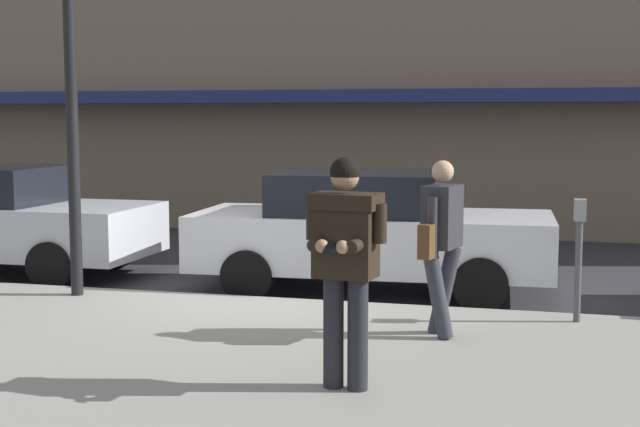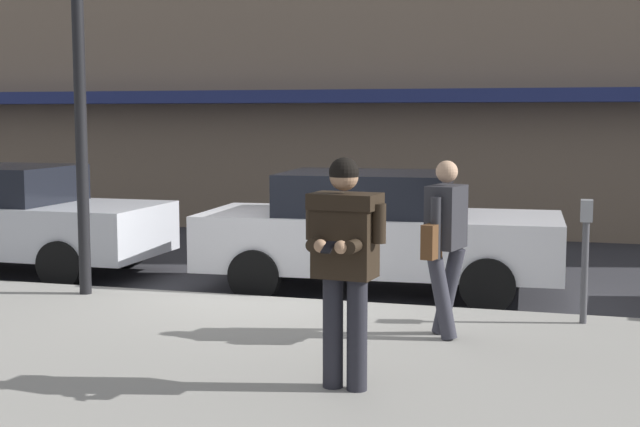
# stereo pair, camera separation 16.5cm
# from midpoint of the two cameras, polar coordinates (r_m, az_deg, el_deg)

# --- Properties ---
(ground_plane) EXTENTS (80.00, 80.00, 0.00)m
(ground_plane) POSITION_cam_midpoint_polar(r_m,az_deg,el_deg) (10.73, -2.52, -5.84)
(ground_plane) COLOR #333338
(sidewalk) EXTENTS (32.00, 5.30, 0.14)m
(sidewalk) POSITION_cam_midpoint_polar(r_m,az_deg,el_deg) (7.79, -2.16, -10.03)
(sidewalk) COLOR #99968E
(sidewalk) RESTS_ON ground
(curb_paint_line) EXTENTS (28.00, 0.12, 0.01)m
(curb_paint_line) POSITION_cam_midpoint_polar(r_m,az_deg,el_deg) (10.51, 2.78, -6.08)
(curb_paint_line) COLOR silver
(curb_paint_line) RESTS_ON ground
(parked_sedan_near) EXTENTS (4.51, 1.95, 1.54)m
(parked_sedan_near) POSITION_cam_midpoint_polar(r_m,az_deg,el_deg) (13.50, -19.15, -0.27)
(parked_sedan_near) COLOR silver
(parked_sedan_near) RESTS_ON ground
(parked_sedan_mid) EXTENTS (4.59, 2.10, 1.54)m
(parked_sedan_mid) POSITION_cam_midpoint_polar(r_m,az_deg,el_deg) (11.34, 4.06, -1.14)
(parked_sedan_mid) COLOR silver
(parked_sedan_mid) RESTS_ON ground
(man_texting_on_phone) EXTENTS (0.65, 0.61, 1.81)m
(man_texting_on_phone) POSITION_cam_midpoint_polar(r_m,az_deg,el_deg) (6.82, 2.28, -2.21)
(man_texting_on_phone) COLOR #23232B
(man_texting_on_phone) RESTS_ON sidewalk
(pedestrian_with_bag) EXTENTS (0.40, 0.71, 1.70)m
(pedestrian_with_bag) POSITION_cam_midpoint_polar(r_m,az_deg,el_deg) (8.54, 8.55, -1.52)
(pedestrian_with_bag) COLOR #33333D
(pedestrian_with_bag) RESTS_ON sidewalk
(street_lamp_post) EXTENTS (0.36, 0.36, 4.88)m
(street_lamp_post) POSITION_cam_midpoint_polar(r_m,az_deg,el_deg) (10.83, -14.78, 10.78)
(street_lamp_post) COLOR black
(street_lamp_post) RESTS_ON sidewalk
(parking_meter) EXTENTS (0.12, 0.18, 1.27)m
(parking_meter) POSITION_cam_midpoint_polar(r_m,az_deg,el_deg) (9.44, 17.12, -1.82)
(parking_meter) COLOR #4C4C51
(parking_meter) RESTS_ON sidewalk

